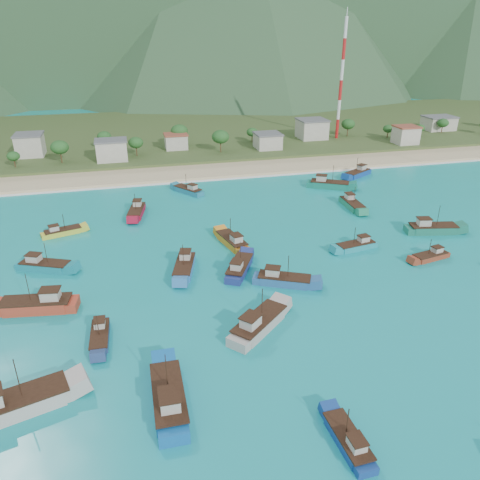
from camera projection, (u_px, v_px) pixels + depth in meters
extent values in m
plane|color=#0D9197|center=(285.00, 295.00, 82.10)|extent=(600.00, 600.00, 0.00)
cube|color=beige|center=(205.00, 171.00, 151.74)|extent=(400.00, 18.00, 1.20)
cube|color=#385123|center=(180.00, 133.00, 205.51)|extent=(400.00, 110.00, 2.40)
cube|color=white|center=(211.00, 180.00, 143.37)|extent=(400.00, 2.50, 0.08)
cube|color=beige|center=(30.00, 145.00, 162.65)|extent=(8.79, 9.60, 7.12)
cube|color=beige|center=(112.00, 151.00, 156.98)|extent=(9.95, 7.73, 6.51)
cube|color=beige|center=(176.00, 142.00, 171.85)|extent=(7.89, 6.58, 5.10)
cube|color=beige|center=(268.00, 141.00, 172.81)|extent=(8.88, 8.95, 5.14)
cube|color=beige|center=(312.00, 129.00, 187.82)|extent=(10.58, 10.20, 7.13)
cube|color=beige|center=(406.00, 135.00, 179.48)|extent=(8.22, 7.31, 6.26)
cube|color=beige|center=(439.00, 124.00, 203.70)|extent=(12.55, 8.98, 5.38)
cylinder|color=red|center=(337.00, 129.00, 188.28)|extent=(1.20, 1.20, 7.45)
cylinder|color=white|center=(339.00, 110.00, 185.17)|extent=(1.20, 1.20, 7.45)
cylinder|color=red|center=(340.00, 90.00, 182.07)|extent=(1.20, 1.20, 7.45)
cylinder|color=white|center=(342.00, 70.00, 178.97)|extent=(1.20, 1.20, 7.45)
cylinder|color=red|center=(344.00, 49.00, 175.86)|extent=(1.20, 1.20, 7.45)
cylinder|color=white|center=(346.00, 27.00, 172.76)|extent=(1.20, 1.20, 7.45)
cube|color=teal|center=(46.00, 267.00, 90.28)|extent=(10.90, 7.14, 1.92)
cube|color=beige|center=(34.00, 258.00, 89.90)|extent=(2.97, 2.74, 1.56)
cylinder|color=#382114|center=(46.00, 253.00, 88.89)|extent=(0.12, 0.12, 4.31)
cube|color=#B9AEA7|center=(17.00, 406.00, 56.93)|extent=(14.16, 7.70, 2.47)
cylinder|color=#382114|center=(18.00, 378.00, 55.61)|extent=(0.12, 0.12, 5.56)
cube|color=teal|center=(188.00, 191.00, 132.10)|extent=(8.00, 9.74, 1.79)
cube|color=beige|center=(192.00, 187.00, 130.22)|extent=(2.76, 2.86, 1.45)
cylinder|color=#382114|center=(186.00, 181.00, 131.22)|extent=(0.12, 0.12, 4.02)
cube|color=#B33A24|center=(37.00, 307.00, 77.30)|extent=(12.94, 5.44, 2.28)
cube|color=beige|center=(50.00, 295.00, 76.68)|extent=(3.15, 2.68, 1.85)
cylinder|color=#382114|center=(28.00, 287.00, 75.68)|extent=(0.12, 0.12, 5.13)
cube|color=orange|center=(232.00, 242.00, 100.66)|extent=(5.51, 11.12, 1.94)
cube|color=beige|center=(236.00, 239.00, 98.17)|extent=(2.46, 2.81, 1.58)
cylinder|color=#382114|center=(230.00, 228.00, 99.84)|extent=(0.12, 0.12, 4.37)
cube|color=#A9A199|center=(259.00, 325.00, 72.56)|extent=(11.59, 10.88, 2.23)
cube|color=beige|center=(251.00, 322.00, 69.82)|extent=(3.58, 3.54, 1.81)
cylinder|color=#382114|center=(262.00, 303.00, 71.57)|extent=(0.12, 0.12, 5.03)
cube|color=#A4122D|center=(137.00, 213.00, 116.58)|extent=(5.16, 10.91, 1.91)
cube|color=beige|center=(137.00, 203.00, 117.81)|extent=(2.37, 2.73, 1.55)
cylinder|color=#382114|center=(135.00, 202.00, 114.75)|extent=(0.12, 0.12, 4.30)
cube|color=#1E835E|center=(352.00, 206.00, 121.19)|extent=(3.60, 10.72, 1.93)
cube|color=beige|center=(350.00, 197.00, 122.39)|extent=(2.05, 2.49, 1.56)
cylinder|color=#382114|center=(355.00, 195.00, 119.35)|extent=(0.12, 0.12, 4.33)
cube|color=#265D98|center=(284.00, 281.00, 85.23)|extent=(10.96, 7.52, 1.94)
cube|color=beige|center=(273.00, 272.00, 84.91)|extent=(3.04, 2.82, 1.57)
cylinder|color=#382114|center=(288.00, 266.00, 83.80)|extent=(0.12, 0.12, 4.36)
cube|color=navy|center=(348.00, 441.00, 52.66)|extent=(2.90, 8.75, 1.57)
cube|color=beige|center=(357.00, 444.00, 50.52)|extent=(1.66, 2.03, 1.28)
cylinder|color=#382114|center=(348.00, 421.00, 52.02)|extent=(0.12, 0.12, 3.54)
cube|color=#13735E|center=(330.00, 186.00, 136.00)|extent=(12.38, 9.08, 2.21)
cube|color=beige|center=(321.00, 178.00, 135.76)|extent=(3.50, 3.30, 1.80)
cylinder|color=#382114|center=(333.00, 174.00, 134.34)|extent=(0.12, 0.12, 4.98)
cube|color=#123F91|center=(357.00, 174.00, 146.58)|extent=(11.06, 8.34, 1.99)
cube|color=beige|center=(362.00, 167.00, 147.26)|extent=(3.16, 2.99, 1.62)
cylinder|color=#382114|center=(357.00, 165.00, 144.83)|extent=(0.12, 0.12, 4.47)
cube|color=gold|center=(63.00, 233.00, 105.70)|extent=(9.18, 5.12, 1.60)
cube|color=beige|center=(54.00, 229.00, 104.24)|extent=(2.39, 2.14, 1.30)
cylinder|color=#382114|center=(64.00, 222.00, 104.85)|extent=(0.12, 0.12, 3.60)
cube|color=navy|center=(240.00, 268.00, 89.80)|extent=(7.82, 10.89, 1.94)
cube|color=beige|center=(237.00, 265.00, 87.14)|extent=(2.87, 3.06, 1.58)
cylinder|color=#382114|center=(240.00, 252.00, 89.02)|extent=(0.12, 0.12, 4.36)
cube|color=navy|center=(100.00, 338.00, 70.03)|extent=(2.82, 8.66, 1.56)
cube|color=beige|center=(100.00, 324.00, 71.01)|extent=(1.64, 2.00, 1.27)
cylinder|color=#382114|center=(98.00, 326.00, 68.55)|extent=(0.12, 0.12, 3.51)
cube|color=teal|center=(355.00, 247.00, 98.74)|extent=(9.60, 4.27, 1.69)
cube|color=beige|center=(363.00, 239.00, 98.80)|extent=(2.36, 2.03, 1.37)
cylinder|color=#382114|center=(355.00, 236.00, 97.41)|extent=(0.12, 0.12, 3.79)
cube|color=#0F5BA8|center=(169.00, 399.00, 58.07)|extent=(3.90, 12.72, 2.30)
cube|color=beige|center=(170.00, 401.00, 54.91)|extent=(2.36, 2.91, 1.87)
cylinder|color=#382114|center=(166.00, 372.00, 57.15)|extent=(0.12, 0.12, 5.18)
cube|color=#2F74BB|center=(184.00, 269.00, 89.70)|extent=(5.91, 11.26, 1.96)
cube|color=beige|center=(185.00, 255.00, 90.97)|extent=(2.55, 2.89, 1.60)
cylinder|color=#382114|center=(183.00, 255.00, 87.81)|extent=(0.12, 0.12, 4.42)
cube|color=#196F59|center=(433.00, 230.00, 106.52)|extent=(12.25, 5.80, 2.14)
cube|color=beige|center=(424.00, 222.00, 105.61)|extent=(3.06, 2.66, 1.74)
cylinder|color=#382114|center=(438.00, 216.00, 105.09)|extent=(0.12, 0.12, 4.82)
cube|color=brown|center=(430.00, 258.00, 94.46)|extent=(8.66, 4.03, 1.52)
cube|color=beige|center=(437.00, 250.00, 94.55)|extent=(2.15, 1.86, 1.23)
cylinder|color=#382114|center=(430.00, 247.00, 93.25)|extent=(0.12, 0.12, 3.41)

